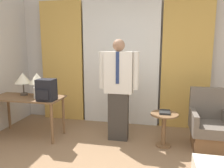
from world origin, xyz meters
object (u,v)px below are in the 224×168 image
bottle_near_edge (36,93)px  side_table (164,124)px  table_lamp_left (23,79)px  person (119,87)px  table_lamp_right (37,79)px  armchair (209,127)px  desk (28,102)px  book (165,112)px  backpack (46,90)px

bottle_near_edge → side_table: 2.25m
table_lamp_left → person: size_ratio=0.24×
table_lamp_right → person: 1.50m
armchair → desk: bearing=-176.2°
desk → person: size_ratio=0.73×
armchair → side_table: 0.73m
person → book: person is taller
table_lamp_right → armchair: size_ratio=0.44×
backpack → person: (1.17, 0.35, 0.04)m
side_table → book: bearing=80.9°
desk → table_lamp_right: bearing=39.9°
bottle_near_edge → table_lamp_left: bearing=152.1°
table_lamp_left → desk: bearing=-39.9°
table_lamp_left → table_lamp_right: 0.29m
person → backpack: bearing=-163.6°
table_lamp_right → book: size_ratio=1.76×
backpack → side_table: 2.04m
desk → book: desk is taller
table_lamp_left → table_lamp_right: (0.29, 0.00, 0.00)m
bottle_near_edge → table_lamp_right: bearing=112.4°
backpack → side_table: (1.95, 0.23, -0.53)m
bottle_near_edge → backpack: (0.25, -0.07, 0.07)m
table_lamp_left → bottle_near_edge: 0.47m
desk → book: (2.43, 0.12, -0.05)m
table_lamp_right → bottle_near_edge: bearing=-67.6°
bottle_near_edge → armchair: bearing=5.5°
armchair → book: 0.76m
desk → book: bearing=2.8°
bottle_near_edge → book: bottle_near_edge is taller
person → side_table: size_ratio=3.12×
book → side_table: bearing=-99.1°
side_table → person: bearing=171.9°
bottle_near_edge → person: 1.45m
desk → book: size_ratio=5.35×
bottle_near_edge → book: 2.23m
desk → side_table: (2.43, 0.09, -0.25)m
bottle_near_edge → book: bearing=5.0°
desk → backpack: bearing=-17.2°
table_lamp_right → armchair: table_lamp_right is taller
table_lamp_right → backpack: 0.44m
side_table → book: (0.00, 0.03, 0.20)m
table_lamp_right → bottle_near_edge: 0.29m
desk → armchair: size_ratio=1.34×
desk → bottle_near_edge: size_ratio=4.96×
book → bottle_near_edge: bearing=-175.0°
table_lamp_right → table_lamp_left: bearing=180.0°
table_lamp_left → backpack: bearing=-23.4°
desk → bottle_near_edge: 0.32m
desk → bottle_near_edge: (0.23, -0.07, 0.21)m
book → table_lamp_left: bearing=179.9°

